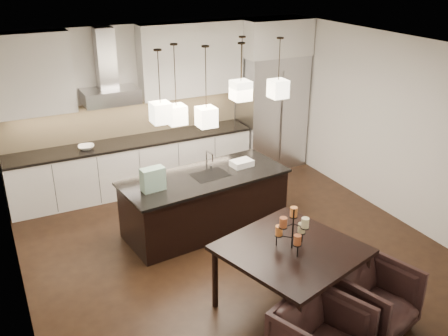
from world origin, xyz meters
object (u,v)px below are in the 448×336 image
dining_table (290,279)px  island_body (205,203)px  armchair_right (374,298)px  refrigerator (271,112)px

dining_table → island_body: bearing=76.6°
island_body → armchair_right: island_body is taller
dining_table → armchair_right: size_ratio=1.69×
refrigerator → dining_table: size_ratio=1.56×
refrigerator → armchair_right: 4.82m
refrigerator → island_body: bearing=-141.7°
dining_table → armchair_right: (0.66, -0.67, -0.04)m
refrigerator → dining_table: refrigerator is taller
island_body → dining_table: 2.14m
armchair_right → refrigerator: bearing=56.2°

